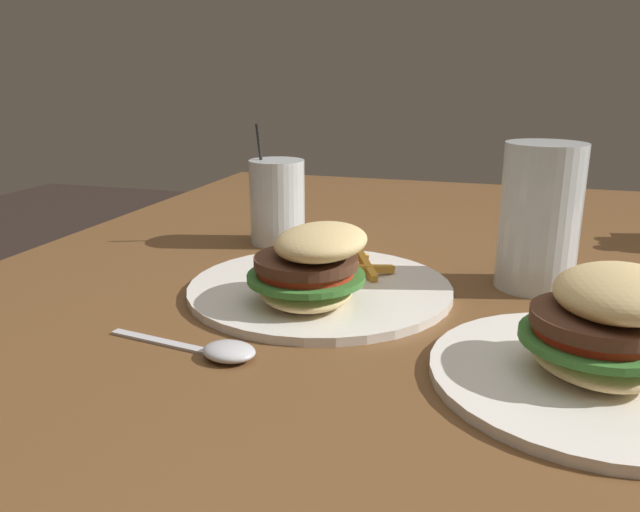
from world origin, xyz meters
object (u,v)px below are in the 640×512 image
juice_glass (277,206)px  spoon (222,350)px  meal_plate_near (317,276)px  beer_glass (539,220)px  meal_plate_far (597,346)px

juice_glass → spoon: juice_glass is taller
meal_plate_near → spoon: bearing=-13.3°
beer_glass → meal_plate_far: beer_glass is taller
beer_glass → juice_glass: bearing=-105.2°
meal_plate_far → juice_glass: bearing=-129.7°
meal_plate_near → spoon: (0.17, -0.04, -0.02)m
meal_plate_near → spoon: size_ratio=1.90×
spoon → juice_glass: bearing=111.5°
juice_glass → meal_plate_far: size_ratio=0.67×
beer_glass → spoon: bearing=-44.0°
spoon → beer_glass: bearing=54.4°
meal_plate_near → juice_glass: size_ratio=1.73×
meal_plate_near → meal_plate_far: size_ratio=1.17×
meal_plate_far → spoon: bearing=-81.7°
juice_glass → meal_plate_far: 0.54m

